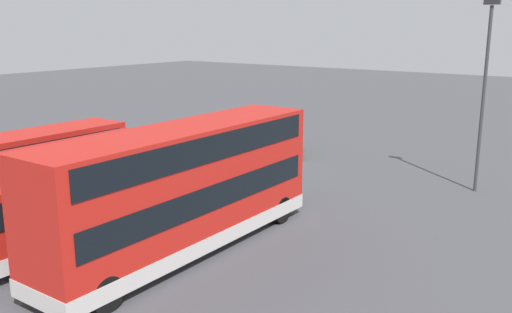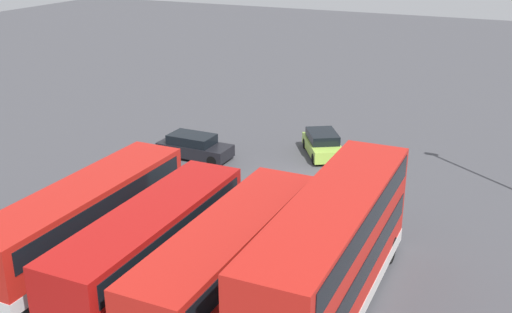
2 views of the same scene
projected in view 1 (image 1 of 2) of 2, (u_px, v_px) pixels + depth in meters
The scene contains 8 objects.
ground_plane at pixel (247, 168), 31.80m from camera, with size 140.00×140.00×0.00m, color #47474C.
bus_double_decker_near_end at pixel (184, 186), 19.54m from camera, with size 2.74×11.98×4.55m.
bus_single_deck_second at pixel (106, 192), 21.69m from camera, with size 2.62×11.10×2.95m.
bus_single_deck_third at pixel (50, 180), 23.31m from camera, with size 2.68×10.58×2.95m.
bus_single_deck_fourth at pixel (16, 164), 26.13m from camera, with size 2.61×11.30×2.95m.
car_hatchback_silver at pixel (169, 139), 36.35m from camera, with size 4.44×1.85×1.43m.
car_small_green at pixel (288, 142), 35.31m from camera, with size 3.60×4.29×1.43m.
lamp_post_tall at pixel (485, 84), 26.25m from camera, with size 0.70×0.30×9.08m.
Camera 1 is at (-18.58, 24.56, 7.95)m, focal length 39.23 mm.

